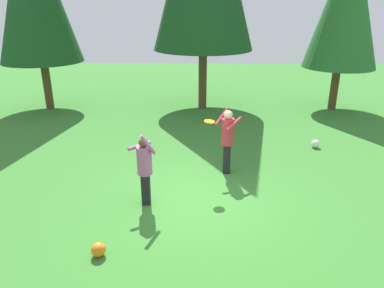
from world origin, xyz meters
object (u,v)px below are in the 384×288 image
frisbee (209,122)px  ball_orange (98,250)px  tree_far_right (347,0)px  ball_white (315,144)px  person_catcher (227,136)px  person_thrower (144,165)px

frisbee → ball_orange: frisbee is taller
tree_far_right → frisbee: bearing=-128.6°
ball_white → frisbee: bearing=-145.1°
frisbee → ball_white: (3.50, 2.44, -1.52)m
frisbee → ball_white: 4.53m
tree_far_right → person_catcher: bearing=-128.4°
person_catcher → frisbee: 0.97m
person_catcher → ball_orange: person_catcher is taller
frisbee → person_catcher: bearing=49.1°
ball_orange → tree_far_right: tree_far_right is taller
person_catcher → frisbee: bearing=0.0°
person_thrower → ball_white: person_thrower is taller
person_catcher → tree_far_right: bearing=-177.4°
ball_orange → ball_white: bearing=44.0°
ball_white → ball_orange: bearing=-136.0°
person_thrower → ball_white: (4.97, 3.51, -0.83)m
person_thrower → ball_white: size_ratio=6.90×
frisbee → ball_orange: size_ratio=1.24×
ball_orange → ball_white: 7.80m
person_thrower → person_catcher: size_ratio=1.01×
ball_white → person_thrower: bearing=-144.8°
person_catcher → frisbee: (-0.51, -0.58, 0.60)m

